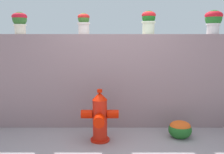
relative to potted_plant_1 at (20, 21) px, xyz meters
The scene contains 7 objects.
stone_wall 2.08m from the potted_plant_1, ahead, with size 6.80×0.31×1.75m, color gray.
potted_plant_1 is the anchor object (origin of this frame).
potted_plant_2 1.17m from the potted_plant_1, ahead, with size 0.23×0.23×0.38m.
potted_plant_3 2.35m from the potted_plant_1, ahead, with size 0.26×0.26×0.43m.
potted_plant_4 3.54m from the potted_plant_1, ahead, with size 0.32×0.32×0.44m.
fire_hydrant 2.30m from the potted_plant_1, 26.41° to the right, with size 0.61×0.48×0.86m.
flower_bush_left 3.43m from the potted_plant_1, 11.89° to the right, with size 0.39×0.35×0.31m.
Camera 1 is at (-0.08, -3.27, 1.67)m, focal length 39.02 mm.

